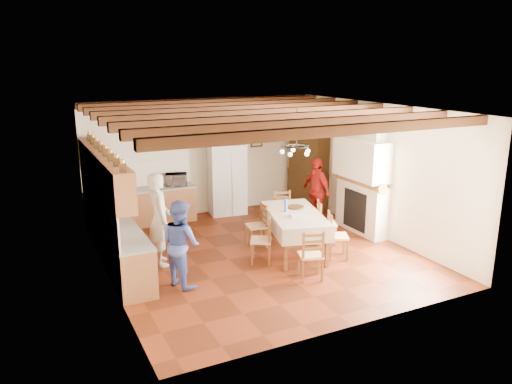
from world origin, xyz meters
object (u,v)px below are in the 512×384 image
Objects in this scene: person_man at (159,219)px; hutch at (309,166)px; chair_right_near at (338,235)px; dining_table at (295,216)px; chair_right_far at (327,223)px; chair_end_near at (311,254)px; person_woman_blue at (181,243)px; chair_left_far at (256,225)px; chair_left_near at (261,239)px; chair_end_far at (283,212)px; refrigerator at (226,179)px; microwave at (176,179)px; person_woman_red at (316,191)px.

hutch is at bearing -61.10° from person_man.
dining_table is at bearing 69.99° from chair_right_near.
chair_right_far is (0.26, 0.78, 0.00)m from chair_right_near.
person_woman_blue reaches higher than chair_end_near.
dining_table is at bearing 47.27° from chair_left_far.
dining_table is (-2.03, -2.69, -0.38)m from hutch.
chair_right_near is (0.64, -0.64, -0.31)m from dining_table.
dining_table is at bearing 122.34° from chair_right_far.
hutch is at bearing 164.55° from chair_left_near.
person_woman_blue is at bearing -125.74° from chair_end_far.
refrigerator is 3.23m from dining_table.
chair_right_far and chair_end_near have the same top height.
person_woman_blue reaches higher than dining_table.
person_woman_blue is (0.07, -1.09, -0.14)m from person_man.
hutch reaches higher than microwave.
refrigerator is at bearing 178.72° from chair_left_far.
chair_end_near is at bearing -57.98° from microwave.
chair_end_far is 3.48m from person_woman_blue.
dining_table is 1.19× the size of person_man.
chair_left_near is 0.52× the size of person_man.
hutch is 4.68m from chair_end_near.
hutch is at bearing 53.00° from dining_table.
person_man is 4.17m from person_woman_red.
person_woman_red is at bearing -73.96° from person_man.
chair_end_far is at bearing -66.34° from refrigerator.
chair_right_far is at bearing -98.76° from person_woman_blue.
microwave is at bearing 61.68° from chair_right_far.
refrigerator is at bearing 19.15° from microwave.
chair_right_far is (1.75, 0.30, 0.00)m from chair_left_near.
person_man is (-1.81, 0.79, 0.44)m from chair_left_near.
chair_left_far is 2.15m from person_man.
chair_end_far is 0.52× the size of person_man.
hutch is 1.48× the size of person_woman_blue.
person_man is 1.12× the size of person_woman_red.
person_woman_red reaches higher than chair_right_near.
refrigerator is at bearing -161.55° from chair_left_near.
dining_table is 1.40× the size of person_woman_blue.
hutch is 1.06× the size of dining_table.
chair_end_far reaches higher than dining_table.
chair_left_near is at bearing 123.06° from chair_right_far.
chair_end_far is at bearing -145.92° from hutch.
chair_left_near is at bearing -13.01° from chair_left_far.
person_woman_blue is (-1.74, -0.30, 0.30)m from chair_left_near.
hutch is 3.59m from microwave.
person_woman_blue is (-2.42, -3.68, -0.13)m from refrigerator.
chair_right_near is (1.49, -0.48, 0.00)m from chair_left_near.
refrigerator is 2.10m from chair_end_far.
chair_end_far is at bearing -86.64° from person_woman_red.
chair_end_near reaches higher than dining_table.
person_man is (-4.69, -2.06, -0.24)m from hutch.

